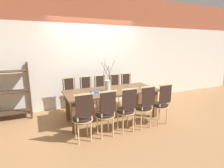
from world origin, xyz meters
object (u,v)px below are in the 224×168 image
vase_centerpiece (108,85)px  book_stack (96,92)px  dining_table (112,94)px  chair_near_center (127,108)px  chair_far_center (101,91)px  shelving_rack (12,92)px

vase_centerpiece → book_stack: bearing=177.4°
dining_table → chair_near_center: bearing=-90.6°
dining_table → vase_centerpiece: (-0.12, -0.01, 0.23)m
book_stack → chair_far_center: bearing=60.5°
vase_centerpiece → book_stack: (-0.29, 0.01, -0.13)m
chair_far_center → book_stack: bearing=60.5°
dining_table → chair_near_center: (-0.01, -0.74, -0.11)m
book_stack → shelving_rack: size_ratio=0.16×
dining_table → shelving_rack: 2.40m
book_stack → shelving_rack: 2.03m
shelving_rack → book_stack: bearing=-29.0°
dining_table → chair_far_center: 0.75m
chair_near_center → shelving_rack: (-2.18, 1.74, 0.16)m
vase_centerpiece → chair_near_center: bearing=-81.7°
chair_near_center → book_stack: 0.88m
book_stack → vase_centerpiece: bearing=-2.6°
vase_centerpiece → shelving_rack: vase_centerpiece is taller
chair_near_center → shelving_rack: bearing=141.4°
chair_far_center → book_stack: 0.87m
chair_far_center → dining_table: bearing=89.6°
dining_table → vase_centerpiece: size_ratio=2.97×
chair_far_center → book_stack: (-0.42, -0.74, 0.22)m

